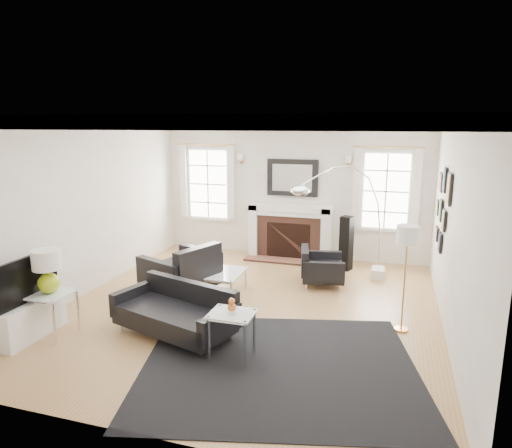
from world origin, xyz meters
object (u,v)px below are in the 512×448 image
(coffee_table, at_px, (218,274))
(arc_floor_lamp, at_px, (342,219))
(sofa, at_px, (177,313))
(fireplace, at_px, (290,232))
(armchair_right, at_px, (320,268))
(gourd_lamp, at_px, (47,268))
(armchair_left, at_px, (184,272))

(coffee_table, bearing_deg, arc_floor_lamp, 27.74)
(sofa, height_order, coffee_table, sofa)
(fireplace, distance_m, armchair_right, 1.67)
(armchair_right, relative_size, gourd_lamp, 1.57)
(armchair_right, bearing_deg, fireplace, 120.91)
(armchair_left, distance_m, armchair_right, 2.32)
(armchair_left, relative_size, armchair_right, 1.44)
(fireplace, height_order, arc_floor_lamp, arc_floor_lamp)
(sofa, xyz_separation_m, armchair_left, (-0.53, 1.30, 0.10))
(armchair_right, xyz_separation_m, coffee_table, (-1.54, -0.86, 0.03))
(fireplace, relative_size, armchair_left, 1.29)
(armchair_right, bearing_deg, armchair_left, -150.98)
(armchair_left, xyz_separation_m, gourd_lamp, (-1.03, -1.81, 0.52))
(fireplace, distance_m, arc_floor_lamp, 1.86)
(sofa, relative_size, gourd_lamp, 3.11)
(arc_floor_lamp, bearing_deg, gourd_lamp, -137.87)
(armchair_right, relative_size, arc_floor_lamp, 0.43)
(armchair_left, distance_m, gourd_lamp, 2.15)
(coffee_table, xyz_separation_m, gourd_lamp, (-1.51, -2.08, 0.59))
(sofa, height_order, armchair_right, sofa)
(fireplace, height_order, coffee_table, fireplace)
(gourd_lamp, bearing_deg, sofa, 18.16)
(arc_floor_lamp, bearing_deg, fireplace, 132.59)
(fireplace, xyz_separation_m, gourd_lamp, (-2.20, -4.36, 0.37))
(sofa, xyz_separation_m, arc_floor_lamp, (1.83, 2.55, 0.86))
(coffee_table, height_order, arc_floor_lamp, arc_floor_lamp)
(fireplace, xyz_separation_m, sofa, (-0.64, -3.85, -0.25))
(arc_floor_lamp, bearing_deg, sofa, -125.64)
(fireplace, distance_m, armchair_left, 2.80)
(armchair_left, height_order, coffee_table, armchair_left)
(gourd_lamp, xyz_separation_m, arc_floor_lamp, (3.39, 3.06, 0.24))
(armchair_left, height_order, armchair_right, armchair_left)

